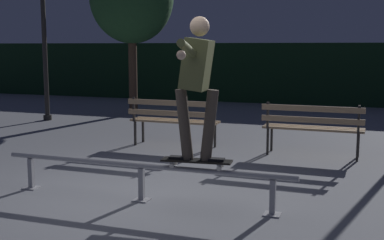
% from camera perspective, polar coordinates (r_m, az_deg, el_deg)
% --- Properties ---
extents(ground_plane, '(90.00, 90.00, 0.00)m').
position_cam_1_polar(ground_plane, '(6.08, -5.09, -8.64)').
color(ground_plane, slate).
extents(hedge_backdrop, '(24.00, 1.20, 1.87)m').
position_cam_1_polar(hedge_backdrop, '(16.30, 10.88, 5.27)').
color(hedge_backdrop, black).
rests_on(hedge_backdrop, ground).
extents(grind_rail, '(3.59, 0.18, 0.44)m').
position_cam_1_polar(grind_rail, '(5.86, -5.75, -5.88)').
color(grind_rail, '#9E9EA3').
rests_on(grind_rail, ground).
extents(skateboard, '(0.80, 0.28, 0.09)m').
position_cam_1_polar(skateboard, '(5.57, 0.53, -4.68)').
color(skateboard, black).
rests_on(skateboard, grind_rail).
extents(skateboarder, '(0.63, 1.40, 1.56)m').
position_cam_1_polar(skateboarder, '(5.43, 0.58, 4.98)').
color(skateboarder, black).
rests_on(skateboarder, skateboard).
extents(park_bench_leftmost, '(1.61, 0.44, 0.88)m').
position_cam_1_polar(park_bench_leftmost, '(8.86, -2.18, 0.32)').
color(park_bench_leftmost, '#282623').
rests_on(park_bench_leftmost, ground).
extents(park_bench_left_center, '(1.61, 0.44, 0.88)m').
position_cam_1_polar(park_bench_left_center, '(8.29, 13.49, -0.46)').
color(park_bench_left_center, '#282623').
rests_on(park_bench_left_center, ground).
extents(lamp_post_left, '(0.32, 0.32, 3.90)m').
position_cam_1_polar(lamp_post_left, '(12.59, -16.48, 11.24)').
color(lamp_post_left, '#282623').
rests_on(lamp_post_left, ground).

